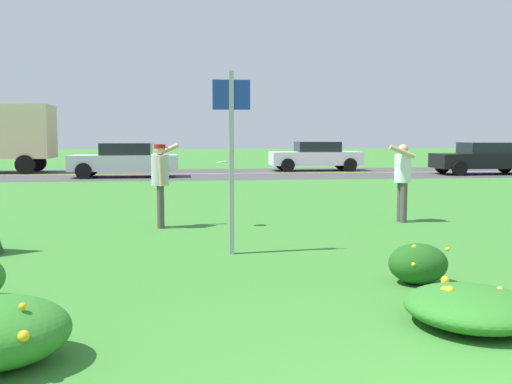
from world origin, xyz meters
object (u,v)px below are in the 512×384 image
frisbee_pale_blue (222,162)px  car_black_leftmost (484,158)px  sign_post_near_path (231,145)px  car_white_center_left (316,156)px  person_thrower_red_cap_gray_shirt (160,177)px  person_catcher_white_shirt (402,176)px  car_silver_center_right (125,160)px

frisbee_pale_blue → car_black_leftmost: bearing=48.0°
sign_post_near_path → car_white_center_left: (5.79, 20.51, -0.92)m
person_thrower_red_cap_gray_shirt → person_catcher_white_shirt: person_thrower_red_cap_gray_shirt is taller
person_catcher_white_shirt → frisbee_pale_blue: (-3.75, -0.24, 0.31)m
car_black_leftmost → frisbee_pale_blue: bearing=-132.0°
person_catcher_white_shirt → car_black_leftmost: size_ratio=0.36×
car_black_leftmost → car_white_center_left: 7.90m
car_silver_center_right → sign_post_near_path: bearing=-79.1°
frisbee_pale_blue → car_white_center_left: (5.77, 17.81, -0.53)m
sign_post_near_path → car_black_leftmost: (12.82, 16.91, -0.92)m
car_white_center_left → car_silver_center_right: 9.75m
person_thrower_red_cap_gray_shirt → car_black_leftmost: size_ratio=0.37×
person_catcher_white_shirt → car_silver_center_right: size_ratio=0.36×
sign_post_near_path → car_white_center_left: 21.33m
sign_post_near_path → person_catcher_white_shirt: 4.83m
car_white_center_left → sign_post_near_path: bearing=-105.8°
person_thrower_red_cap_gray_shirt → car_white_center_left: 19.09m
frisbee_pale_blue → car_silver_center_right: 14.59m
person_thrower_red_cap_gray_shirt → person_catcher_white_shirt: 4.95m
frisbee_pale_blue → car_white_center_left: bearing=72.1°
person_catcher_white_shirt → car_white_center_left: 17.69m
sign_post_near_path → car_silver_center_right: bearing=100.9°
sign_post_near_path → car_black_leftmost: bearing=52.8°
sign_post_near_path → person_thrower_red_cap_gray_shirt: sign_post_near_path is taller
sign_post_near_path → car_black_leftmost: 21.24m
person_thrower_red_cap_gray_shirt → car_silver_center_right: person_thrower_red_cap_gray_shirt is taller
car_white_center_left → car_silver_center_right: (-9.06, -3.60, 0.00)m
frisbee_pale_blue → car_white_center_left: size_ratio=0.05×
frisbee_pale_blue → car_silver_center_right: (-3.29, 14.21, -0.53)m
frisbee_pale_blue → car_black_leftmost: car_black_leftmost is taller
person_catcher_white_shirt → sign_post_near_path: bearing=-142.0°
sign_post_near_path → frisbee_pale_blue: size_ratio=11.55×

